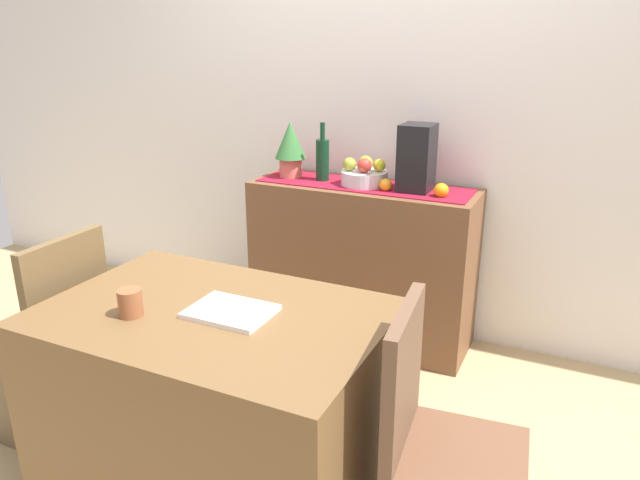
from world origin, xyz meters
The scene contains 18 objects.
ground_plane centered at (0.00, 0.00, -0.01)m, with size 6.40×6.40×0.02m, color tan.
room_wall_rear centered at (0.00, 1.18, 1.35)m, with size 6.40×0.06×2.70m, color silver.
sideboard_console centered at (-0.02, 0.92, 0.44)m, with size 1.21×0.42×0.89m, color brown.
table_runner centered at (-0.02, 0.92, 0.89)m, with size 1.14×0.32×0.01m, color maroon.
fruit_bowl centered at (-0.02, 0.92, 0.93)m, with size 0.25×0.25×0.07m, color silver.
apple_center centered at (-0.01, 0.88, 1.00)m, with size 0.08×0.08×0.08m, color #B93529.
apple_rear centered at (-0.03, 0.95, 1.00)m, with size 0.08×0.08×0.08m, color #94A42C.
apple_upper centered at (-0.09, 0.89, 1.00)m, with size 0.07×0.07×0.07m, color olive.
apple_front centered at (0.05, 0.94, 1.00)m, with size 0.07×0.07×0.07m, color gold.
wine_bottle centered at (-0.26, 0.92, 1.01)m, with size 0.07×0.07×0.32m.
coffee_maker centered at (0.26, 0.92, 1.06)m, with size 0.16×0.18×0.34m, color black.
potted_plant centered at (-0.46, 0.92, 1.06)m, with size 0.17×0.17×0.31m.
orange_loose_end centered at (0.41, 0.85, 0.92)m, with size 0.07×0.07×0.07m, color orange.
orange_loose_far centered at (0.12, 0.85, 0.92)m, with size 0.07×0.07×0.07m, color orange.
dining_table centered at (-0.05, -0.43, 0.37)m, with size 1.19×0.79×0.74m, color brown.
open_book centered at (0.02, -0.42, 0.75)m, with size 0.28×0.21×0.02m, color white.
coffee_cup centered at (-0.28, -0.57, 0.79)m, with size 0.08×0.08×0.09m, color brown.
chair_near_window centered at (-0.91, -0.43, 0.27)m, with size 0.40×0.40×0.90m.
Camera 1 is at (1.07, -1.93, 1.64)m, focal length 33.25 mm.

